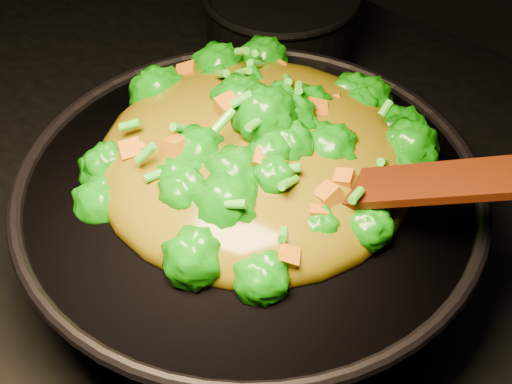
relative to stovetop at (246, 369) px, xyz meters
The scene contains 5 objects.
stovetop is the anchor object (origin of this frame).
wok 0.54m from the stovetop, 47.40° to the right, with size 0.47×0.47×0.13m, color black, non-canonical shape.
stir_fry 0.65m from the stovetop, 43.69° to the right, with size 0.33×0.33×0.11m, color #106F07, non-canonical shape.
spatula 0.68m from the stovetop, 16.48° to the right, with size 0.33×0.05×0.01m, color #3A1405.
back_pot 0.57m from the stovetop, 116.57° to the left, with size 0.21×0.21×0.12m, color black.
Camera 1 is at (0.46, -0.55, 1.59)m, focal length 55.00 mm.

